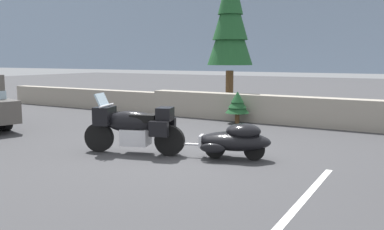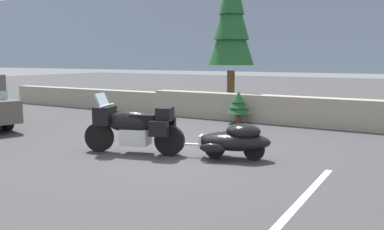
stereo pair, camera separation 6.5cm
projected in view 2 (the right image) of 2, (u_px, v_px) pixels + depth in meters
name	position (u px, v px, depth m)	size (l,w,h in m)	color
ground_plane	(173.00, 153.00, 9.00)	(80.00, 80.00, 0.00)	#38383A
stone_guard_wall	(270.00, 109.00, 13.20)	(24.00, 0.57, 0.95)	gray
touring_motorcycle	(133.00, 126.00, 8.86)	(2.25, 1.15, 1.33)	black
car_shaped_trailer	(235.00, 140.00, 8.39)	(2.21, 1.12, 0.76)	black
pine_tree_tall	(232.00, 19.00, 15.13)	(1.73, 1.73, 5.69)	brown
pine_sapling_near	(238.00, 103.00, 13.05)	(0.78, 0.78, 1.05)	brown
parking_stripe_marker	(303.00, 198.00, 6.05)	(0.12, 3.60, 0.01)	silver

